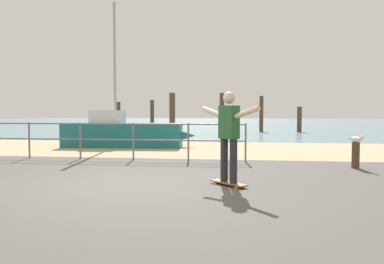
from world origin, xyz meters
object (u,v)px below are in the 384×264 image
sailboat (127,133)px  seagull (357,139)px  bollard_short (356,156)px  skateboard (229,183)px  skateboarder (229,131)px

sailboat → seagull: (7.03, -4.61, 0.19)m
bollard_short → seagull: (0.01, -0.01, 0.39)m
skateboard → sailboat: bearing=119.8°
skateboarder → seagull: size_ratio=3.62×
sailboat → seagull: size_ratio=11.93×
bollard_short → skateboard: bearing=-138.6°
skateboarder → seagull: 3.90m
skateboard → seagull: size_ratio=1.57×
bollard_short → seagull: bearing=-63.1°
skateboard → seagull: bearing=41.1°
skateboard → seagull: 3.94m
skateboarder → skateboard: bearing=14.0°
sailboat → skateboard: bearing=-60.2°
seagull → skateboarder: bearing=-138.9°
seagull → bollard_short: bearing=116.9°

